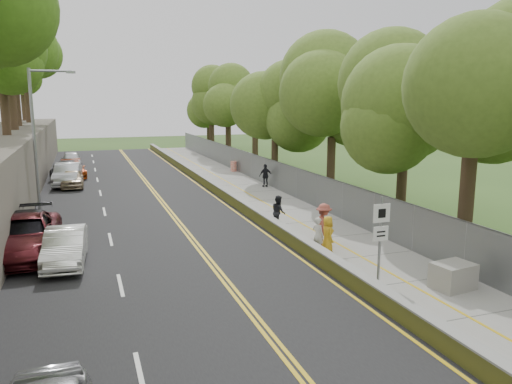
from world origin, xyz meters
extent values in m
plane|color=#33511E|center=(0.00, 0.00, 0.00)|extent=(140.00, 140.00, 0.00)
cube|color=black|center=(-5.40, 15.00, 0.02)|extent=(11.20, 66.00, 0.04)
cube|color=gray|center=(2.55, 15.00, 0.03)|extent=(4.20, 66.00, 0.05)
cube|color=gold|center=(0.25, 15.00, 0.30)|extent=(0.42, 66.00, 0.60)
cube|color=slate|center=(4.65, 15.00, 1.00)|extent=(0.04, 66.00, 2.00)
cylinder|color=gray|center=(-10.70, 14.00, 4.00)|extent=(0.18, 0.18, 8.00)
cylinder|color=gray|center=(-9.60, 14.00, 7.85)|extent=(2.30, 0.13, 0.13)
cube|color=gray|center=(-8.52, 14.00, 7.80)|extent=(0.50, 0.22, 0.14)
cylinder|color=gray|center=(1.05, -3.00, 1.60)|extent=(0.09, 0.09, 3.10)
cube|color=white|center=(1.05, -3.03, 2.60)|extent=(0.62, 0.04, 0.62)
cube|color=white|center=(1.05, -3.03, 1.90)|extent=(0.56, 0.04, 0.50)
cylinder|color=red|center=(4.30, 24.88, 0.50)|extent=(0.54, 0.54, 0.89)
cube|color=gray|center=(3.30, -4.00, 0.49)|extent=(1.44, 1.16, 0.87)
imported|color=white|center=(-9.00, 3.02, 0.72)|extent=(1.70, 4.23, 1.37)
imported|color=#52151A|center=(-10.60, 4.64, 0.87)|extent=(2.76, 5.96, 1.65)
imported|color=black|center=(-10.60, 4.86, 0.86)|extent=(2.32, 5.67, 1.64)
imported|color=tan|center=(-9.00, 21.03, 0.70)|extent=(1.59, 3.89, 1.32)
imported|color=silver|center=(-9.31, 21.97, 0.85)|extent=(2.12, 5.06, 1.62)
imported|color=black|center=(-9.46, 25.76, 0.73)|extent=(2.49, 5.05, 1.38)
imported|color=maroon|center=(-9.00, 25.89, 0.70)|extent=(2.28, 4.71, 1.32)
imported|color=silver|center=(-9.21, 32.55, 0.76)|extent=(1.75, 4.26, 1.45)
imported|color=gold|center=(1.19, 1.00, 0.81)|extent=(0.55, 0.79, 1.53)
imported|color=silver|center=(0.75, 1.00, 0.81)|extent=(0.55, 0.65, 1.52)
imported|color=black|center=(0.75, 5.36, 0.86)|extent=(0.69, 0.84, 1.63)
imported|color=#9F483B|center=(1.45, 1.87, 0.98)|extent=(0.99, 1.35, 1.86)
imported|color=black|center=(4.20, 16.53, 0.88)|extent=(0.99, 0.46, 1.65)
camera|label=1|loc=(-8.14, -16.80, 6.30)|focal=35.00mm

